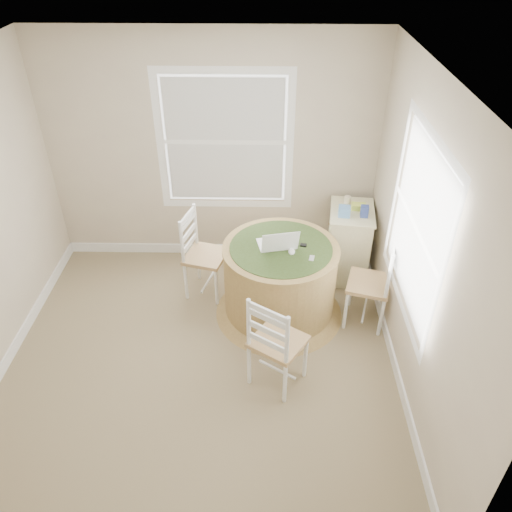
{
  "coord_description": "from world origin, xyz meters",
  "views": [
    {
      "loc": [
        0.58,
        -3.23,
        3.51
      ],
      "look_at": [
        0.51,
        0.45,
        0.91
      ],
      "focal_mm": 35.0,
      "sensor_mm": 36.0,
      "label": 1
    }
  ],
  "objects_px": {
    "corner_chest": "(348,243)",
    "chair_right": "(369,283)",
    "chair_near": "(278,341)",
    "round_table": "(280,278)",
    "chair_left": "(206,256)",
    "laptop": "(277,244)"
  },
  "relations": [
    {
      "from": "corner_chest",
      "to": "chair_right",
      "type": "bearing_deg",
      "value": -76.44
    },
    {
      "from": "chair_near",
      "to": "corner_chest",
      "type": "bearing_deg",
      "value": -83.81
    },
    {
      "from": "chair_near",
      "to": "corner_chest",
      "type": "xyz_separation_m",
      "value": [
        0.81,
        1.6,
        -0.06
      ]
    },
    {
      "from": "round_table",
      "to": "chair_left",
      "type": "relative_size",
      "value": 1.39
    },
    {
      "from": "chair_right",
      "to": "corner_chest",
      "type": "bearing_deg",
      "value": -157.4
    },
    {
      "from": "round_table",
      "to": "corner_chest",
      "type": "xyz_separation_m",
      "value": [
        0.78,
        0.69,
        -0.02
      ]
    },
    {
      "from": "chair_near",
      "to": "laptop",
      "type": "xyz_separation_m",
      "value": [
        -0.0,
        0.93,
        0.37
      ]
    },
    {
      "from": "round_table",
      "to": "chair_near",
      "type": "relative_size",
      "value": 1.39
    },
    {
      "from": "laptop",
      "to": "corner_chest",
      "type": "distance_m",
      "value": 1.13
    },
    {
      "from": "chair_left",
      "to": "corner_chest",
      "type": "relative_size",
      "value": 1.14
    },
    {
      "from": "chair_left",
      "to": "round_table",
      "type": "bearing_deg",
      "value": -98.08
    },
    {
      "from": "round_table",
      "to": "chair_right",
      "type": "xyz_separation_m",
      "value": [
        0.87,
        -0.1,
        0.03
      ]
    },
    {
      "from": "corner_chest",
      "to": "round_table",
      "type": "bearing_deg",
      "value": -131.73
    },
    {
      "from": "round_table",
      "to": "corner_chest",
      "type": "bearing_deg",
      "value": 52.97
    },
    {
      "from": "round_table",
      "to": "laptop",
      "type": "distance_m",
      "value": 0.41
    },
    {
      "from": "chair_left",
      "to": "laptop",
      "type": "height_order",
      "value": "laptop"
    },
    {
      "from": "round_table",
      "to": "chair_right",
      "type": "bearing_deg",
      "value": 4.99
    },
    {
      "from": "round_table",
      "to": "chair_near",
      "type": "height_order",
      "value": "chair_near"
    },
    {
      "from": "chair_near",
      "to": "chair_right",
      "type": "height_order",
      "value": "same"
    },
    {
      "from": "chair_left",
      "to": "laptop",
      "type": "xyz_separation_m",
      "value": [
        0.74,
        -0.31,
        0.37
      ]
    },
    {
      "from": "chair_right",
      "to": "corner_chest",
      "type": "xyz_separation_m",
      "value": [
        -0.09,
        0.79,
        -0.06
      ]
    },
    {
      "from": "chair_right",
      "to": "round_table",
      "type": "bearing_deg",
      "value": -80.66
    }
  ]
}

